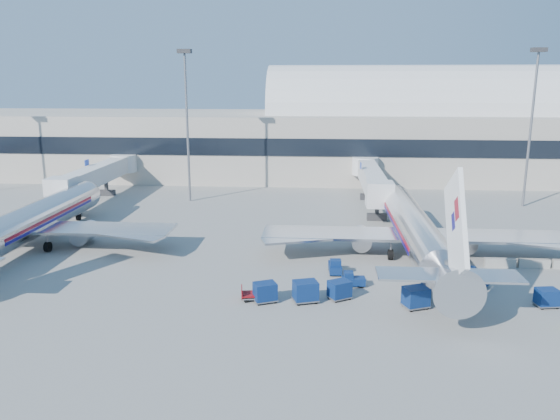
# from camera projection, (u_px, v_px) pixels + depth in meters

# --- Properties ---
(ground) EXTENTS (260.00, 260.00, 0.00)m
(ground) POSITION_uv_depth(u_px,v_px,m) (319.00, 269.00, 53.79)
(ground) COLOR gray
(ground) RESTS_ON ground
(terminal) EXTENTS (170.00, 28.15, 21.00)m
(terminal) POSITION_uv_depth(u_px,v_px,m) (251.00, 136.00, 107.32)
(terminal) COLOR #B2AA9E
(terminal) RESTS_ON ground
(airliner_main) EXTENTS (32.00, 37.26, 12.07)m
(airliner_main) POSITION_uv_depth(u_px,v_px,m) (416.00, 230.00, 56.77)
(airliner_main) COLOR silver
(airliner_main) RESTS_ON ground
(airliner_mid) EXTENTS (32.00, 37.26, 12.07)m
(airliner_mid) POSITION_uv_depth(u_px,v_px,m) (27.00, 223.00, 59.76)
(airliner_mid) COLOR silver
(airliner_mid) RESTS_ON ground
(jetbridge_near) EXTENTS (4.40, 27.50, 6.25)m
(jetbridge_near) POSITION_uv_depth(u_px,v_px,m) (371.00, 177.00, 82.23)
(jetbridge_near) COLOR silver
(jetbridge_near) RESTS_ON ground
(jetbridge_mid) EXTENTS (4.40, 27.50, 6.25)m
(jetbridge_mid) POSITION_uv_depth(u_px,v_px,m) (100.00, 174.00, 85.22)
(jetbridge_mid) COLOR silver
(jetbridge_mid) RESTS_ON ground
(mast_west) EXTENTS (2.00, 1.20, 22.60)m
(mast_west) POSITION_uv_depth(u_px,v_px,m) (186.00, 104.00, 80.90)
(mast_west) COLOR slate
(mast_west) RESTS_ON ground
(mast_east) EXTENTS (2.00, 1.20, 22.60)m
(mast_east) POSITION_uv_depth(u_px,v_px,m) (533.00, 105.00, 77.34)
(mast_east) COLOR slate
(mast_east) RESTS_ON ground
(barrier_near) EXTENTS (3.00, 0.55, 0.90)m
(barrier_near) POSITION_uv_depth(u_px,v_px,m) (500.00, 263.00, 54.34)
(barrier_near) COLOR #9E9E96
(barrier_near) RESTS_ON ground
(barrier_mid) EXTENTS (3.00, 0.55, 0.90)m
(barrier_mid) POSITION_uv_depth(u_px,v_px,m) (534.00, 263.00, 54.11)
(barrier_mid) COLOR #9E9E96
(barrier_mid) RESTS_ON ground
(tug_lead) EXTENTS (2.16, 1.18, 1.36)m
(tug_lead) POSITION_uv_depth(u_px,v_px,m) (352.00, 280.00, 49.24)
(tug_lead) COLOR navy
(tug_lead) RESTS_ON ground
(tug_right) EXTENTS (2.82, 2.52, 1.66)m
(tug_right) POSITION_uv_depth(u_px,v_px,m) (472.00, 277.00, 49.41)
(tug_right) COLOR navy
(tug_right) RESTS_ON ground
(tug_left) EXTENTS (1.30, 2.40, 1.52)m
(tug_left) POSITION_uv_depth(u_px,v_px,m) (335.00, 267.00, 52.45)
(tug_left) COLOR navy
(tug_left) RESTS_ON ground
(cart_train_a) EXTENTS (2.29, 2.15, 1.62)m
(cart_train_a) POSITION_uv_depth(u_px,v_px,m) (340.00, 289.00, 46.28)
(cart_train_a) COLOR navy
(cart_train_a) RESTS_ON ground
(cart_train_b) EXTENTS (2.44, 2.13, 1.82)m
(cart_train_b) POSITION_uv_depth(u_px,v_px,m) (306.00, 291.00, 45.64)
(cart_train_b) COLOR navy
(cart_train_b) RESTS_ON ground
(cart_train_c) EXTENTS (2.32, 2.09, 1.68)m
(cart_train_c) POSITION_uv_depth(u_px,v_px,m) (265.00, 292.00, 45.65)
(cart_train_c) COLOR navy
(cart_train_c) RESTS_ON ground
(cart_solo_near) EXTENTS (2.44, 2.18, 1.77)m
(cart_solo_near) POSITION_uv_depth(u_px,v_px,m) (416.00, 297.00, 44.44)
(cart_solo_near) COLOR navy
(cart_solo_near) RESTS_ON ground
(cart_solo_far) EXTENTS (1.94, 1.60, 1.54)m
(cart_solo_far) POSITION_uv_depth(u_px,v_px,m) (547.00, 297.00, 44.68)
(cart_solo_far) COLOR navy
(cart_solo_far) RESTS_ON ground
(cart_open_red) EXTENTS (2.35, 1.82, 0.58)m
(cart_open_red) POSITION_uv_depth(u_px,v_px,m) (254.00, 295.00, 46.21)
(cart_open_red) COLOR slate
(cart_open_red) RESTS_ON ground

